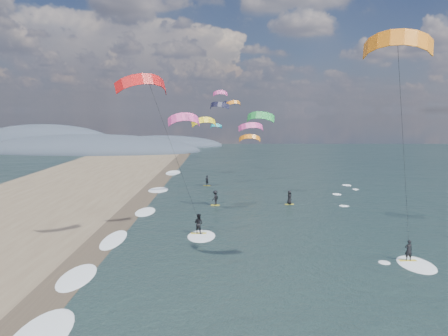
{
  "coord_description": "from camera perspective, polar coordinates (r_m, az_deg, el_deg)",
  "views": [
    {
      "loc": [
        -0.81,
        -23.45,
        11.69
      ],
      "look_at": [
        -1.0,
        12.0,
        7.0
      ],
      "focal_mm": 35.0,
      "sensor_mm": 36.0,
      "label": 1
    }
  ],
  "objects": [
    {
      "name": "bg_kite_field",
      "position": [
        76.11,
        0.77,
        7.16
      ],
      "size": [
        11.37,
        73.51,
        9.71
      ],
      "color": "green",
      "rests_on": "ground"
    },
    {
      "name": "coastal_hills",
      "position": [
        138.99,
        -18.18,
        2.34
      ],
      "size": [
        80.0,
        41.0,
        15.0
      ],
      "color": "#3D4756",
      "rests_on": "ground"
    },
    {
      "name": "ground",
      "position": [
        26.22,
        2.16,
        -18.95
      ],
      "size": [
        260.0,
        260.0,
        0.0
      ],
      "primitive_type": "plane",
      "color": "black",
      "rests_on": "ground"
    },
    {
      "name": "kitesurfer_near_b",
      "position": [
        36.48,
        -7.69,
        4.96
      ],
      "size": [
        7.34,
        9.19,
        15.07
      ],
      "color": "gold",
      "rests_on": "ground"
    },
    {
      "name": "kitesurfer_near_a",
      "position": [
        30.16,
        22.17,
        9.09
      ],
      "size": [
        7.79,
        8.91,
        16.93
      ],
      "color": "gold",
      "rests_on": "ground"
    },
    {
      "name": "wet_sand_strip",
      "position": [
        37.16,
        -17.58,
        -11.16
      ],
      "size": [
        3.0,
        240.0,
        0.0
      ],
      "primitive_type": "cube",
      "color": "#382D23",
      "rests_on": "ground"
    },
    {
      "name": "shoreline_surf",
      "position": [
        41.18,
        -13.93,
        -9.18
      ],
      "size": [
        2.4,
        79.4,
        0.11
      ],
      "color": "white",
      "rests_on": "ground"
    },
    {
      "name": "far_kitesurfers",
      "position": [
        56.33,
        1.51,
        -3.51
      ],
      "size": [
        12.02,
        15.12,
        1.86
      ],
      "color": "gold",
      "rests_on": "ground"
    }
  ]
}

